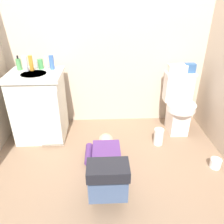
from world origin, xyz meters
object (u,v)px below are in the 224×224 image
soap_dispenser (19,64)px  bottle_green (41,64)px  person_plumber (106,167)px  bottle_clear (25,64)px  vanity_cabinet (40,106)px  toilet (178,104)px  toilet_paper_roll (215,163)px  tissue_box (177,69)px  bottle_blue (52,62)px  faucet (36,65)px  toiletry_bag (190,68)px  bottle_white (46,63)px  bottle_amber (31,63)px  paper_towel_roll (159,137)px

soap_dispenser → bottle_green: size_ratio=1.43×
soap_dispenser → person_plumber: bearing=-44.6°
soap_dispenser → bottle_clear: (0.09, -0.05, 0.02)m
vanity_cabinet → person_plumber: size_ratio=0.77×
toilet → toilet_paper_roll: bearing=-75.1°
soap_dispenser → bottle_green: soap_dispenser is taller
bottle_green → toilet_paper_roll: bottle_green is taller
bottle_green → toilet_paper_roll: (1.86, -0.83, -0.83)m
tissue_box → bottle_blue: bottle_blue is taller
faucet → bottle_green: size_ratio=0.86×
vanity_cabinet → toilet_paper_roll: 2.05m
toilet → tissue_box: tissue_box is taller
faucet → soap_dispenser: 0.19m
bottle_clear → toilet_paper_roll: 2.31m
toiletry_bag → toilet_paper_roll: bearing=-83.6°
bottle_white → bottle_green: bearing=168.3°
toiletry_bag → bottle_amber: size_ratio=0.73×
bottle_white → toilet_paper_roll: bottle_white is taller
bottle_green → tissue_box: bearing=0.1°
toilet → bottle_white: (-1.59, 0.07, 0.53)m
bottle_blue → bottle_green: bearing=170.7°
tissue_box → soap_dispenser: soap_dispenser is taller
toilet → bottle_amber: bottle_amber is taller
toilet → faucet: size_ratio=7.50×
tissue_box → bottle_white: bottle_white is taller
toilet → bottle_green: (-1.66, 0.09, 0.51)m
bottle_green → bottle_blue: bottle_blue is taller
toiletry_bag → paper_towel_roll: (-0.40, -0.41, -0.70)m
bottle_white → bottle_blue: (0.06, -0.01, 0.01)m
toiletry_bag → toilet_paper_roll: (0.09, -0.84, -0.76)m
faucet → toilet: bearing=-2.6°
bottle_green → vanity_cabinet: bearing=-105.0°
bottle_white → person_plumber: bearing=-55.7°
faucet → bottle_clear: 0.12m
vanity_cabinet → paper_towel_roll: size_ratio=4.06×
person_plumber → bottle_blue: bottle_blue is taller
tissue_box → bottle_amber: bearing=-178.0°
bottle_white → soap_dispenser: bearing=-177.0°
tissue_box → toiletry_bag: 0.15m
person_plumber → paper_towel_roll: size_ratio=5.27×
bottle_amber → paper_towel_roll: size_ratio=0.84×
paper_towel_roll → bottle_white: bearing=163.1°
tissue_box → bottle_amber: (-1.70, -0.06, 0.11)m
toilet → tissue_box: bearing=116.4°
toilet → soap_dispenser: 1.97m
person_plumber → tissue_box: (0.88, 0.98, 0.62)m
tissue_box → bottle_blue: bearing=-179.0°
person_plumber → toilet: bearing=43.9°
bottle_amber → bottle_white: bottle_amber is taller
faucet → bottle_white: 0.12m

